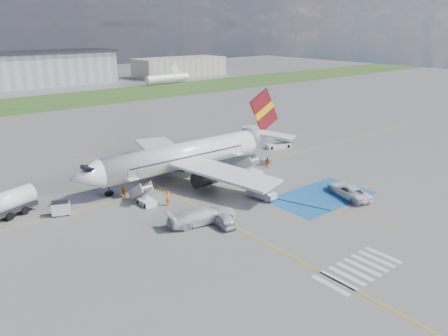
{
  "coord_description": "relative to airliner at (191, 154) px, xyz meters",
  "views": [
    {
      "loc": [
        -34.34,
        -37.99,
        21.96
      ],
      "look_at": [
        0.89,
        5.44,
        3.5
      ],
      "focal_mm": 35.0,
      "sensor_mm": 36.0,
      "label": 1
    }
  ],
  "objects": [
    {
      "name": "terminal_centre",
      "position": [
        18.49,
        121.0,
        2.61
      ],
      "size": [
        48.0,
        18.0,
        12.0
      ],
      "primitive_type": "cube",
      "color": "gray",
      "rests_on": "ground"
    },
    {
      "name": "airstairs_fwd",
      "position": [
        -11.01,
        -5.3,
        -2.77
      ],
      "size": [
        1.9,
        5.2,
        3.6
      ],
      "color": "silver",
      "rests_on": "ground"
    },
    {
      "name": "crew_nose",
      "position": [
        -12.19,
        -1.67,
        -2.61
      ],
      "size": [
        0.93,
        0.97,
        1.57
      ],
      "primitive_type": "imported",
      "rotation": [
        0.0,
        0.0,
        -0.93
      ],
      "color": "orange",
      "rests_on": "ground"
    },
    {
      "name": "van_white_a",
      "position": [
        11.38,
        -20.18,
        -2.33
      ],
      "size": [
        4.27,
        6.21,
        2.13
      ],
      "primitive_type": "imported",
      "rotation": [
        0.0,
        0.0,
        2.82
      ],
      "color": "white",
      "rests_on": "ground"
    },
    {
      "name": "airliner",
      "position": [
        0.0,
        0.0,
        0.0
      ],
      "size": [
        36.81,
        32.95,
        11.92
      ],
      "color": "silver",
      "rests_on": "ground"
    },
    {
      "name": "crew_aft",
      "position": [
        11.46,
        -4.75,
        -2.44
      ],
      "size": [
        1.1,
        1.12,
        1.9
      ],
      "primitive_type": "imported",
      "rotation": [
        0.0,
        0.0,
        2.33
      ],
      "color": "#E2580B",
      "rests_on": "ground"
    },
    {
      "name": "crew_fwd",
      "position": [
        -8.98,
        -7.6,
        -2.42
      ],
      "size": [
        0.85,
        0.8,
        1.95
      ],
      "primitive_type": "imported",
      "rotation": [
        0.0,
        0.0,
        0.64
      ],
      "color": "#FC620D",
      "rests_on": "ground"
    },
    {
      "name": "airstairs_aft",
      "position": [
        7.49,
        -5.3,
        -2.77
      ],
      "size": [
        1.9,
        5.2,
        3.6
      ],
      "color": "silver",
      "rests_on": "ground"
    },
    {
      "name": "ground",
      "position": [
        -1.51,
        -14.0,
        -3.39
      ],
      "size": [
        400.0,
        400.0,
        0.0
      ],
      "primitive_type": "plane",
      "color": "#60605E",
      "rests_on": "ground"
    },
    {
      "name": "gpu_cart",
      "position": [
        -20.66,
        -2.04,
        -2.62
      ],
      "size": [
        2.38,
        1.94,
        1.72
      ],
      "rotation": [
        0.0,
        0.0,
        -0.37
      ],
      "color": "silver",
      "rests_on": "ground"
    },
    {
      "name": "van_white_b",
      "position": [
        -8.64,
        -14.52,
        -2.16
      ],
      "size": [
        6.68,
        3.72,
        2.47
      ],
      "primitive_type": "imported",
      "rotation": [
        0.0,
        0.0,
        1.38
      ],
      "color": "silver",
      "rests_on": "ground"
    },
    {
      "name": "belt_loader",
      "position": [
        21.63,
        2.68,
        -3.01
      ],
      "size": [
        5.31,
        3.0,
        1.53
      ],
      "rotation": [
        0.0,
        0.0,
        -0.28
      ],
      "color": "silver",
      "rests_on": "ground"
    },
    {
      "name": "taxiway_line_diag",
      "position": [
        -1.51,
        -2.0,
        -3.39
      ],
      "size": [
        20.71,
        56.45,
        0.01
      ],
      "primitive_type": "cube",
      "rotation": [
        0.0,
        0.0,
        0.35
      ],
      "color": "gold",
      "rests_on": "ground"
    },
    {
      "name": "car_silver_b",
      "position": [
        1.79,
        -13.39,
        -2.68
      ],
      "size": [
        2.29,
        4.51,
        1.42
      ],
      "primitive_type": "imported",
      "rotation": [
        0.0,
        0.0,
        3.33
      ],
      "color": "#A8ACB0",
      "rests_on": "ground"
    },
    {
      "name": "taxiway_line_cross",
      "position": [
        -6.51,
        -24.0,
        -3.39
      ],
      "size": [
        0.2,
        60.0,
        0.01
      ],
      "primitive_type": "cube",
      "color": "gold",
      "rests_on": "ground"
    },
    {
      "name": "terminal_east",
      "position": [
        73.49,
        114.0,
        0.61
      ],
      "size": [
        40.0,
        16.0,
        8.0
      ],
      "primitive_type": "cube",
      "color": "gray",
      "rests_on": "ground"
    },
    {
      "name": "grass_strip",
      "position": [
        -1.51,
        81.0,
        -3.39
      ],
      "size": [
        400.0,
        30.0,
        0.01
      ],
      "primitive_type": "cube",
      "color": "#2D4C1E",
      "rests_on": "ground"
    },
    {
      "name": "car_silver_a",
      "position": [
        -7.24,
        -16.5,
        -2.66
      ],
      "size": [
        2.45,
        4.56,
        1.47
      ],
      "primitive_type": "imported",
      "rotation": [
        0.0,
        0.0,
        2.97
      ],
      "color": "silver",
      "rests_on": "ground"
    },
    {
      "name": "crosswalk",
      "position": [
        -3.31,
        -32.0,
        -3.39
      ],
      "size": [
        9.0,
        4.0,
        0.01
      ],
      "color": "silver",
      "rests_on": "ground"
    },
    {
      "name": "taxiway_line_main",
      "position": [
        -1.51,
        -2.0,
        -3.39
      ],
      "size": [
        120.0,
        0.2,
        0.01
      ],
      "primitive_type": "cube",
      "color": "gold",
      "rests_on": "ground"
    },
    {
      "name": "staging_box",
      "position": [
        8.49,
        -18.0,
        -3.39
      ],
      "size": [
        14.0,
        8.0,
        0.01
      ],
      "primitive_type": "cube",
      "color": "#1A599D",
      "rests_on": "ground"
    }
  ]
}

